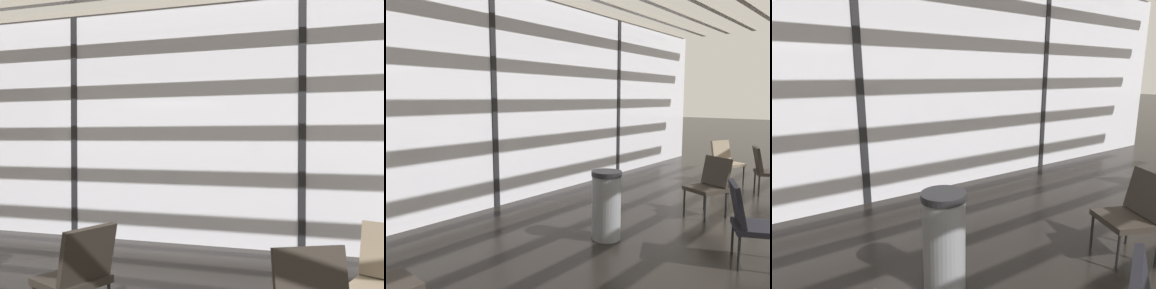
% 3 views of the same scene
% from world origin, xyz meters
% --- Properties ---
extents(glass_curtain_wall, '(14.00, 0.08, 3.48)m').
position_xyz_m(glass_curtain_wall, '(0.00, 5.20, 1.74)').
color(glass_curtain_wall, silver).
rests_on(glass_curtain_wall, ground).
extents(window_mullion_1, '(0.10, 0.12, 3.48)m').
position_xyz_m(window_mullion_1, '(0.00, 5.20, 1.74)').
color(window_mullion_1, black).
rests_on(window_mullion_1, ground).
extents(window_mullion_2, '(0.10, 0.12, 3.48)m').
position_xyz_m(window_mullion_2, '(3.50, 5.20, 1.74)').
color(window_mullion_2, black).
rests_on(window_mullion_2, ground).
extents(parked_airplane, '(13.80, 3.63, 3.63)m').
position_xyz_m(parked_airplane, '(-0.21, 10.52, 1.82)').
color(parked_airplane, silver).
rests_on(parked_airplane, ground).
extents(lounge_chair_5, '(0.67, 0.65, 0.87)m').
position_xyz_m(lounge_chair_5, '(1.81, 2.35, 0.49)').
color(lounge_chair_5, '#28231E').
rests_on(lounge_chair_5, ground).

